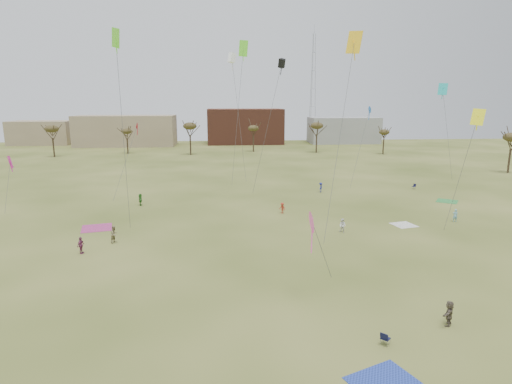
{
  "coord_description": "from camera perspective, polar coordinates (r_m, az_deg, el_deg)",
  "views": [
    {
      "loc": [
        -3.46,
        -29.82,
        14.57
      ],
      "look_at": [
        0.0,
        12.0,
        5.5
      ],
      "focal_mm": 29.5,
      "sensor_mm": 36.0,
      "label": 1
    }
  ],
  "objects": [
    {
      "name": "ground",
      "position": [
        33.37,
        1.75,
        -13.7
      ],
      "size": [
        260.0,
        260.0,
        0.0
      ],
      "primitive_type": "plane",
      "color": "#3F4E18",
      "rests_on": "ground"
    },
    {
      "name": "spectator_fore_b",
      "position": [
        46.77,
        -18.66,
        -5.45
      ],
      "size": [
        1.02,
        1.1,
        1.82
      ],
      "primitive_type": "imported",
      "rotation": [
        0.0,
        0.0,
        1.08
      ],
      "color": "#93865D",
      "rests_on": "ground"
    },
    {
      "name": "building_grey",
      "position": [
        154.41,
        11.76,
        8.21
      ],
      "size": [
        24.0,
        12.0,
        9.0
      ],
      "primitive_type": "cube",
      "color": "gray",
      "rests_on": "ground"
    },
    {
      "name": "spectator_mid_e",
      "position": [
        48.75,
        11.65,
        -4.48
      ],
      "size": [
        0.96,
        0.97,
        1.59
      ],
      "primitive_type": "imported",
      "rotation": [
        0.0,
        0.0,
        5.46
      ],
      "color": "white",
      "rests_on": "ground"
    },
    {
      "name": "building_brick",
      "position": [
        150.31,
        -1.51,
        8.92
      ],
      "size": [
        26.0,
        16.0,
        12.0
      ],
      "primitive_type": "cube",
      "color": "brown",
      "rests_on": "ground"
    },
    {
      "name": "building_tan",
      "position": [
        148.53,
        -17.15,
        7.97
      ],
      "size": [
        32.0,
        14.0,
        10.0
      ],
      "primitive_type": "cube",
      "color": "#937F60",
      "rests_on": "ground"
    },
    {
      "name": "tree_line",
      "position": [
        109.2,
        -4.44,
        8.23
      ],
      "size": [
        117.44,
        49.32,
        8.91
      ],
      "color": "#3A2B1E",
      "rests_on": "ground"
    },
    {
      "name": "blanket_cream",
      "position": [
        53.75,
        19.41,
        -4.24
      ],
      "size": [
        3.03,
        3.03,
        0.03
      ],
      "primitive_type": "cube",
      "rotation": [
        0.0,
        0.0,
        0.23
      ],
      "color": "white",
      "rests_on": "ground"
    },
    {
      "name": "spectator_fore_c",
      "position": [
        31.6,
        24.71,
        -14.71
      ],
      "size": [
        1.43,
        1.55,
        1.73
      ],
      "primitive_type": "imported",
      "rotation": [
        0.0,
        0.0,
        4.0
      ],
      "color": "brown",
      "rests_on": "ground"
    },
    {
      "name": "camp_chair_center",
      "position": [
        28.33,
        17.1,
        -18.73
      ],
      "size": [
        0.74,
        0.74,
        0.87
      ],
      "rotation": [
        0.0,
        0.0,
        2.36
      ],
      "color": "#131534",
      "rests_on": "ground"
    },
    {
      "name": "flyer_mid_b",
      "position": [
        55.86,
        3.58,
        -2.17
      ],
      "size": [
        1.05,
        1.06,
        1.47
      ],
      "primitive_type": "imported",
      "rotation": [
        0.0,
        0.0,
        5.5
      ],
      "color": "#B13621",
      "rests_on": "ground"
    },
    {
      "name": "flyer_far_c",
      "position": [
        69.52,
        8.75,
        0.63
      ],
      "size": [
        0.96,
        1.18,
        1.6
      ],
      "primitive_type": "imported",
      "rotation": [
        0.0,
        0.0,
        4.29
      ],
      "color": "navy",
      "rests_on": "ground"
    },
    {
      "name": "flyer_mid_c",
      "position": [
        57.42,
        25.39,
        -2.88
      ],
      "size": [
        0.64,
        0.48,
        1.6
      ],
      "primitive_type": "imported",
      "rotation": [
        0.0,
        0.0,
        2.97
      ],
      "color": "#7BBACE",
      "rests_on": "ground"
    },
    {
      "name": "blanket_olive",
      "position": [
        68.78,
        24.48,
        -1.15
      ],
      "size": [
        3.96,
        3.96,
        0.03
      ],
      "primitive_type": "cube",
      "rotation": [
        0.0,
        0.0,
        0.96
      ],
      "color": "green",
      "rests_on": "ground"
    },
    {
      "name": "camp_chair_right",
      "position": [
        76.24,
        20.61,
        0.59
      ],
      "size": [
        0.71,
        0.69,
        0.87
      ],
      "rotation": [
        0.0,
        0.0,
        5.17
      ],
      "color": "black",
      "rests_on": "ground"
    },
    {
      "name": "kites_aloft",
      "position": [
        61.37,
        -0.66,
        15.31
      ],
      "size": [
        72.32,
        45.73,
        23.17
      ],
      "color": "red",
      "rests_on": "ground"
    },
    {
      "name": "spectator_mid_d",
      "position": [
        44.65,
        -22.66,
        -6.69
      ],
      "size": [
        0.67,
        1.06,
        1.68
      ],
      "primitive_type": "imported",
      "rotation": [
        0.0,
        0.0,
        1.28
      ],
      "color": "#893965",
      "rests_on": "ground"
    },
    {
      "name": "flyer_far_a",
      "position": [
        62.25,
        -15.4,
        -1.0
      ],
      "size": [
        0.8,
        1.62,
        1.67
      ],
      "primitive_type": "imported",
      "rotation": [
        0.0,
        0.0,
        1.78
      ],
      "color": "#327928",
      "rests_on": "ground"
    },
    {
      "name": "radio_tower",
      "position": [
        158.47,
        7.69,
        13.77
      ],
      "size": [
        1.51,
        1.72,
        41.0
      ],
      "color": "#9EA3A8",
      "rests_on": "ground"
    },
    {
      "name": "building_tan_west",
      "position": [
        164.16,
        -26.96,
        7.2
      ],
      "size": [
        20.0,
        12.0,
        8.0
      ],
      "primitive_type": "cube",
      "color": "#937F60",
      "rests_on": "ground"
    },
    {
      "name": "blanket_plum",
      "position": [
        52.96,
        -20.78,
        -4.59
      ],
      "size": [
        4.05,
        4.05,
        0.03
      ],
      "primitive_type": "cube",
      "rotation": [
        0.0,
        0.0,
        0.23
      ],
      "color": "#B23679",
      "rests_on": "ground"
    }
  ]
}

